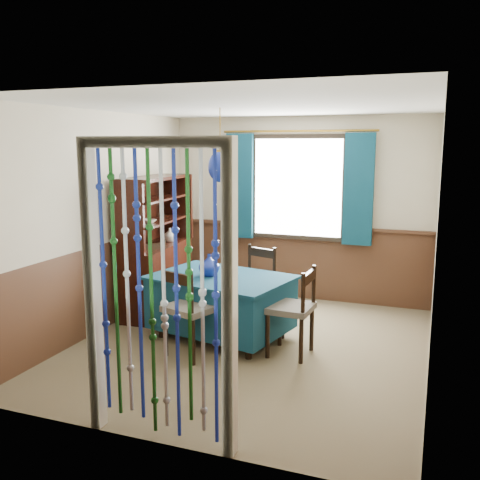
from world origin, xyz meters
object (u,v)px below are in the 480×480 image
at_px(dining_table, 221,302).
at_px(chair_right, 293,309).
at_px(vase_sideboard, 170,234).
at_px(pendant_lamp, 220,167).
at_px(chair_left, 160,281).
at_px(chair_far, 254,283).
at_px(chair_near, 189,309).
at_px(sideboard, 156,265).
at_px(vase_table, 209,266).
at_px(bowl_shelf, 148,221).

distance_m(dining_table, chair_right, 0.90).
bearing_deg(vase_sideboard, pendant_lamp, -39.51).
bearing_deg(chair_right, pendant_lamp, 80.22).
bearing_deg(chair_left, vase_sideboard, -137.44).
distance_m(chair_far, chair_left, 1.13).
bearing_deg(pendant_lamp, vase_sideboard, 140.49).
relative_size(chair_near, chair_right, 1.01).
height_order(sideboard, vase_table, sideboard).
distance_m(pendant_lamp, vase_table, 1.09).
bearing_deg(vase_sideboard, chair_near, -56.48).
xyz_separation_m(chair_left, sideboard, (-0.28, 0.42, 0.08)).
height_order(dining_table, chair_left, chair_left).
bearing_deg(pendant_lamp, chair_right, -12.89).
distance_m(chair_left, vase_table, 0.84).
xyz_separation_m(pendant_lamp, vase_table, (-0.13, -0.02, -1.08)).
distance_m(chair_far, bowl_shelf, 1.48).
xyz_separation_m(sideboard, vase_table, (1.03, -0.65, 0.21)).
bearing_deg(vase_table, dining_table, 10.14).
distance_m(dining_table, sideboard, 1.34).
distance_m(dining_table, chair_far, 0.66).
height_order(chair_far, vase_sideboard, vase_sideboard).
height_order(chair_near, pendant_lamp, pendant_lamp).
height_order(dining_table, pendant_lamp, pendant_lamp).
bearing_deg(chair_left, dining_table, 101.42).
bearing_deg(sideboard, bowl_shelf, -81.86).
distance_m(chair_left, bowl_shelf, 0.74).
bearing_deg(vase_table, chair_left, 162.68).
distance_m(chair_far, sideboard, 1.33).
distance_m(sideboard, vase_sideboard, 0.46).
bearing_deg(chair_right, dining_table, 80.22).
distance_m(chair_left, pendant_lamp, 1.65).
xyz_separation_m(chair_near, pendant_lamp, (0.10, 0.60, 1.40)).
height_order(chair_far, chair_left, chair_left).
bearing_deg(vase_table, vase_sideboard, 136.20).
bearing_deg(vase_sideboard, vase_table, -43.80).
bearing_deg(chair_far, dining_table, 93.77).
bearing_deg(chair_left, vase_table, 97.55).
distance_m(chair_far, vase_sideboard, 1.38).
distance_m(sideboard, bowl_shelf, 0.66).
distance_m(sideboard, vase_table, 1.24).
bearing_deg(chair_right, chair_far, 43.38).
relative_size(chair_near, chair_left, 0.95).
xyz_separation_m(chair_far, pendant_lamp, (-0.16, -0.64, 1.41)).
bearing_deg(chair_left, pendant_lamp, 101.42).
relative_size(chair_right, vase_sideboard, 4.62).
xyz_separation_m(sideboard, vase_sideboard, (0.06, 0.28, 0.36)).
height_order(chair_right, vase_table, vase_table).
height_order(dining_table, chair_right, chair_right).
xyz_separation_m(chair_far, vase_sideboard, (-1.27, 0.27, 0.48)).
bearing_deg(pendant_lamp, vase_table, -169.86).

